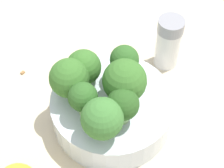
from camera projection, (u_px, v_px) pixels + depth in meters
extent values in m
plane|color=beige|center=(112.00, 119.00, 0.52)|extent=(3.00, 3.00, 0.00)
cylinder|color=silver|center=(112.00, 109.00, 0.50)|extent=(0.16, 0.16, 0.04)
cylinder|color=#84AD66|center=(125.00, 95.00, 0.47)|extent=(0.02, 0.02, 0.03)
sphere|color=#386B28|center=(125.00, 84.00, 0.45)|extent=(0.06, 0.06, 0.06)
cylinder|color=#7A9E5B|center=(103.00, 128.00, 0.44)|extent=(0.02, 0.02, 0.02)
sphere|color=#3D7533|center=(102.00, 119.00, 0.42)|extent=(0.05, 0.05, 0.05)
cylinder|color=#84AD66|center=(124.00, 71.00, 0.49)|extent=(0.02, 0.02, 0.03)
sphere|color=#2D5B23|center=(124.00, 59.00, 0.47)|extent=(0.04, 0.04, 0.04)
cylinder|color=#84AD66|center=(84.00, 107.00, 0.46)|extent=(0.02, 0.02, 0.03)
sphere|color=#2D5B23|center=(83.00, 97.00, 0.44)|extent=(0.04, 0.04, 0.04)
cylinder|color=#84AD66|center=(71.00, 88.00, 0.48)|extent=(0.02, 0.02, 0.02)
sphere|color=#386B28|center=(69.00, 78.00, 0.46)|extent=(0.05, 0.05, 0.05)
cylinder|color=#8EB770|center=(122.00, 113.00, 0.45)|extent=(0.02, 0.02, 0.02)
sphere|color=#28511E|center=(123.00, 104.00, 0.44)|extent=(0.04, 0.04, 0.04)
cylinder|color=#8EB770|center=(84.00, 76.00, 0.49)|extent=(0.02, 0.02, 0.02)
sphere|color=#386B28|center=(84.00, 67.00, 0.48)|extent=(0.05, 0.05, 0.05)
cylinder|color=silver|center=(168.00, 47.00, 0.56)|extent=(0.04, 0.04, 0.07)
cylinder|color=gray|center=(171.00, 26.00, 0.52)|extent=(0.04, 0.04, 0.02)
cube|color=olive|center=(23.00, 72.00, 0.56)|extent=(0.01, 0.01, 0.01)
cube|color=olive|center=(87.00, 53.00, 0.59)|extent=(0.01, 0.01, 0.01)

